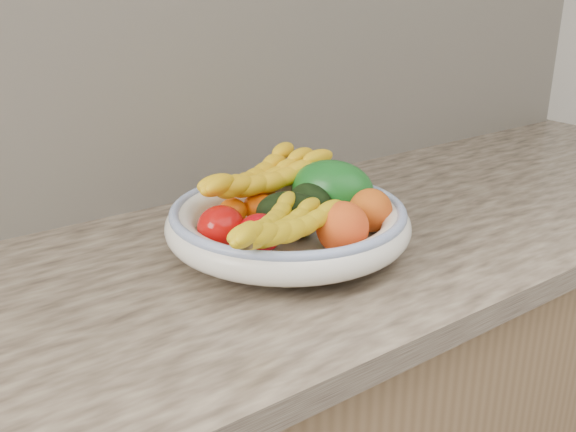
{
  "coord_description": "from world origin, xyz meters",
  "views": [
    {
      "loc": [
        -0.56,
        0.89,
        1.32
      ],
      "look_at": [
        0.0,
        1.66,
        0.96
      ],
      "focal_mm": 40.0,
      "sensor_mm": 36.0,
      "label": 1
    }
  ],
  "objects_px": {
    "green_mango": "(332,190)",
    "fruit_bowl": "(288,223)",
    "banana_bunch_front": "(280,231)",
    "banana_bunch_back": "(262,183)"
  },
  "relations": [
    {
      "from": "green_mango",
      "to": "fruit_bowl",
      "type": "bearing_deg",
      "value": 159.51
    },
    {
      "from": "green_mango",
      "to": "banana_bunch_front",
      "type": "distance_m",
      "value": 0.22
    },
    {
      "from": "fruit_bowl",
      "to": "banana_bunch_back",
      "type": "relative_size",
      "value": 1.29
    },
    {
      "from": "green_mango",
      "to": "banana_bunch_back",
      "type": "bearing_deg",
      "value": 110.24
    },
    {
      "from": "green_mango",
      "to": "banana_bunch_front",
      "type": "bearing_deg",
      "value": 178.46
    },
    {
      "from": "green_mango",
      "to": "banana_bunch_back",
      "type": "height_order",
      "value": "green_mango"
    },
    {
      "from": "banana_bunch_back",
      "to": "banana_bunch_front",
      "type": "bearing_deg",
      "value": -133.76
    },
    {
      "from": "fruit_bowl",
      "to": "green_mango",
      "type": "relative_size",
      "value": 2.69
    },
    {
      "from": "fruit_bowl",
      "to": "banana_bunch_front",
      "type": "height_order",
      "value": "banana_bunch_front"
    },
    {
      "from": "green_mango",
      "to": "banana_bunch_front",
      "type": "height_order",
      "value": "green_mango"
    }
  ]
}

